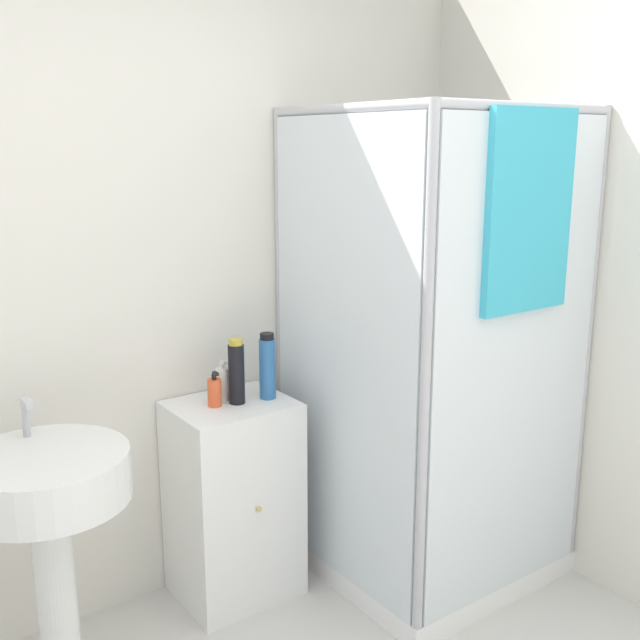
% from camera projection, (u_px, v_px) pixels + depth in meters
% --- Properties ---
extents(wall_back, '(6.40, 0.06, 2.50)m').
position_uv_depth(wall_back, '(88.00, 291.00, 2.66)').
color(wall_back, silver).
rests_on(wall_back, ground_plane).
extents(shower_enclosure, '(0.90, 0.93, 1.90)m').
position_uv_depth(shower_enclosure, '(430.00, 456.00, 3.04)').
color(shower_enclosure, white).
rests_on(shower_enclosure, ground_plane).
extents(vanity_cabinet, '(0.45, 0.39, 0.80)m').
position_uv_depth(vanity_cabinet, '(234.00, 499.00, 2.94)').
color(vanity_cabinet, white).
rests_on(vanity_cabinet, ground_plane).
extents(sink, '(0.50, 0.50, 0.99)m').
position_uv_depth(sink, '(48.00, 506.00, 2.28)').
color(sink, white).
rests_on(sink, ground_plane).
extents(soap_dispenser, '(0.05, 0.05, 0.14)m').
position_uv_depth(soap_dispenser, '(215.00, 392.00, 2.80)').
color(soap_dispenser, '#E5562D').
rests_on(soap_dispenser, vanity_cabinet).
extents(shampoo_bottle_tall_black, '(0.06, 0.06, 0.25)m').
position_uv_depth(shampoo_bottle_tall_black, '(236.00, 372.00, 2.82)').
color(shampoo_bottle_tall_black, black).
rests_on(shampoo_bottle_tall_black, vanity_cabinet).
extents(shampoo_bottle_blue, '(0.06, 0.06, 0.26)m').
position_uv_depth(shampoo_bottle_blue, '(267.00, 367.00, 2.87)').
color(shampoo_bottle_blue, '#2D66A3').
rests_on(shampoo_bottle_blue, vanity_cabinet).
extents(lotion_bottle_white, '(0.05, 0.05, 0.16)m').
position_uv_depth(lotion_bottle_white, '(222.00, 384.00, 2.86)').
color(lotion_bottle_white, white).
rests_on(lotion_bottle_white, vanity_cabinet).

